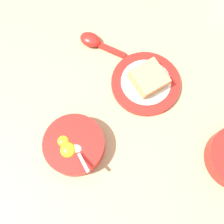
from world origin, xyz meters
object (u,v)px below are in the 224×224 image
(toast_plate, at_px, (146,83))
(egg_bowl, at_px, (74,145))
(soup_spoon, at_px, (94,41))
(toast_sandwich, at_px, (149,78))

(toast_plate, bearing_deg, egg_bowl, 52.61)
(egg_bowl, distance_m, soup_spoon, 0.30)
(egg_bowl, bearing_deg, soup_spoon, -88.60)
(toast_plate, height_order, soup_spoon, soup_spoon)
(toast_sandwich, bearing_deg, egg_bowl, 52.17)
(egg_bowl, bearing_deg, toast_plate, -127.39)
(egg_bowl, relative_size, toast_plate, 0.79)
(egg_bowl, distance_m, toast_plate, 0.25)
(toast_plate, relative_size, toast_sandwich, 1.62)
(toast_plate, bearing_deg, toast_sandwich, -149.49)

